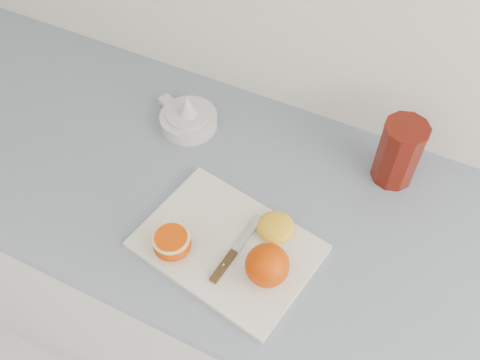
% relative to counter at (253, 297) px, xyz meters
% --- Properties ---
extents(counter, '(2.45, 0.64, 0.89)m').
position_rel_counter_xyz_m(counter, '(0.00, 0.00, 0.00)').
color(counter, silver).
rests_on(counter, ground).
extents(cutting_board, '(0.37, 0.29, 0.01)m').
position_rel_counter_xyz_m(cutting_board, '(-0.01, -0.12, 0.45)').
color(cutting_board, white).
rests_on(cutting_board, counter).
extents(whole_orange, '(0.08, 0.08, 0.08)m').
position_rel_counter_xyz_m(whole_orange, '(0.09, -0.15, 0.50)').
color(whole_orange, '#CF3000').
rests_on(whole_orange, cutting_board).
extents(half_orange, '(0.07, 0.07, 0.05)m').
position_rel_counter_xyz_m(half_orange, '(-0.10, -0.18, 0.48)').
color(half_orange, '#CF3000').
rests_on(half_orange, cutting_board).
extents(squeezed_shell, '(0.07, 0.07, 0.03)m').
position_rel_counter_xyz_m(squeezed_shell, '(0.06, -0.05, 0.47)').
color(squeezed_shell, yellow).
rests_on(squeezed_shell, cutting_board).
extents(paring_knife, '(0.03, 0.17, 0.01)m').
position_rel_counter_xyz_m(paring_knife, '(0.01, -0.16, 0.46)').
color(paring_knife, '#49361A').
rests_on(paring_knife, cutting_board).
extents(citrus_juicer, '(0.17, 0.13, 0.09)m').
position_rel_counter_xyz_m(citrus_juicer, '(-0.24, 0.13, 0.47)').
color(citrus_juicer, white).
rests_on(citrus_juicer, counter).
extents(red_tumbler, '(0.09, 0.09, 0.15)m').
position_rel_counter_xyz_m(red_tumbler, '(0.23, 0.20, 0.51)').
color(red_tumbler, '#5F1108').
rests_on(red_tumbler, counter).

